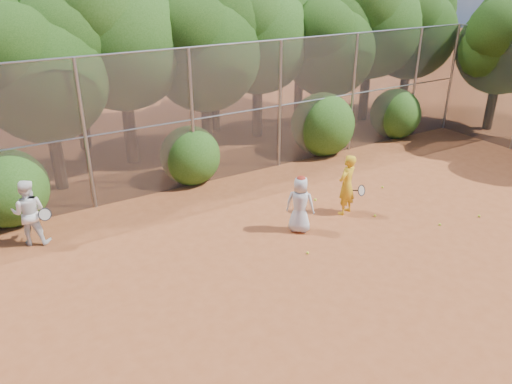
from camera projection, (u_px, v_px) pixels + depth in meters
ground at (355, 269)px, 10.83m from camera, size 80.00×80.00×0.00m
fence_back at (220, 114)px, 14.59m from camera, size 20.05×0.09×4.03m
tree_2 at (43, 65)px, 13.34m from camera, size 3.99×3.47×5.47m
tree_3 at (120, 24)px, 14.97m from camera, size 4.89×4.26×6.70m
tree_4 at (205, 42)px, 15.94m from camera, size 4.19×3.64×5.73m
tree_5 at (258, 26)px, 17.62m from camera, size 4.51×3.92×6.17m
tree_6 at (330, 41)px, 18.26m from camera, size 3.86×3.36×5.29m
tree_7 at (372, 13)px, 19.58m from camera, size 4.77×4.14×6.53m
tree_8 at (412, 23)px, 20.47m from camera, size 4.25×3.70×5.82m
tree_10 at (68, 12)px, 16.11m from camera, size 5.15×4.48×7.06m
tree_11 at (212, 20)px, 18.35m from camera, size 4.64×4.03×6.35m
tree_12 at (302, 4)px, 20.80m from camera, size 5.02×4.37×6.88m
tree_13 at (504, 39)px, 18.71m from camera, size 3.86×3.36×5.29m
bush_0 at (7, 185)px, 12.49m from camera, size 2.00×2.00×2.00m
bush_1 at (190, 153)px, 14.89m from camera, size 1.80×1.80×1.80m
bush_2 at (323, 122)px, 17.16m from camera, size 2.20×2.20×2.20m
bush_3 at (396, 112)px, 18.87m from camera, size 1.90×1.90×1.90m
player_yellow at (347, 185)px, 12.94m from camera, size 0.85×0.57×1.63m
player_teen at (300, 204)px, 12.10m from camera, size 0.82×0.82×1.47m
player_white at (29, 212)px, 11.53m from camera, size 0.96×0.87×1.60m
ball_0 at (375, 216)px, 13.06m from camera, size 0.07×0.07×0.07m
ball_1 at (382, 187)px, 14.73m from camera, size 0.07×0.07×0.07m
ball_2 at (440, 225)px, 12.61m from camera, size 0.07×0.07×0.07m
ball_3 at (479, 216)px, 13.04m from camera, size 0.07×0.07×0.07m
ball_4 at (308, 253)px, 11.37m from camera, size 0.07×0.07×0.07m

